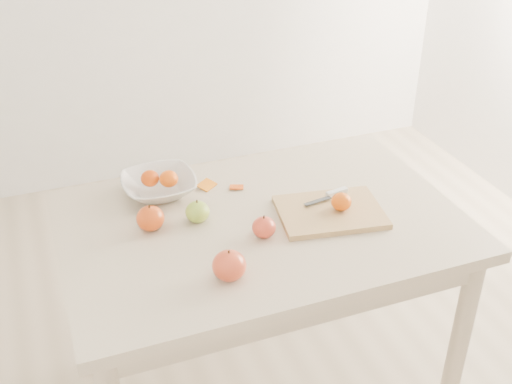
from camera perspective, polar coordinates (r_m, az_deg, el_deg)
name	(u,v)px	position (r m, az deg, el deg)	size (l,w,h in m)	color
table	(262,246)	(2.00, 0.51, -4.85)	(1.20, 0.80, 0.75)	#C8B397
cutting_board	(330,212)	(1.97, 6.60, -1.78)	(0.31, 0.23, 0.02)	tan
board_tangerine	(341,202)	(1.96, 7.58, -0.86)	(0.06, 0.06, 0.05)	#CC4507
fruit_bowl	(159,186)	(2.08, -8.62, 0.56)	(0.24, 0.24, 0.06)	silver
bowl_tangerine_near	(150,178)	(2.07, -9.41, 1.21)	(0.06, 0.06, 0.05)	#CA3707
bowl_tangerine_far	(169,179)	(2.06, -7.77, 1.18)	(0.06, 0.06, 0.05)	#D84C07
orange_peel_a	(207,186)	(2.11, -4.39, 0.52)	(0.06, 0.04, 0.00)	orange
orange_peel_b	(237,188)	(2.10, -1.74, 0.39)	(0.04, 0.04, 0.00)	#D04B0E
paring_knife	(334,194)	(2.03, 6.92, -0.14)	(0.17, 0.06, 0.01)	white
apple_green	(198,212)	(1.92, -5.22, -1.77)	(0.07, 0.07, 0.07)	#699D20
apple_red_c	(229,266)	(1.69, -2.40, -6.55)	(0.09, 0.09, 0.08)	maroon
apple_red_e	(264,227)	(1.85, 0.71, -3.16)	(0.07, 0.07, 0.06)	maroon
apple_red_b	(150,218)	(1.90, -9.37, -2.32)	(0.08, 0.08, 0.07)	#A7130C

